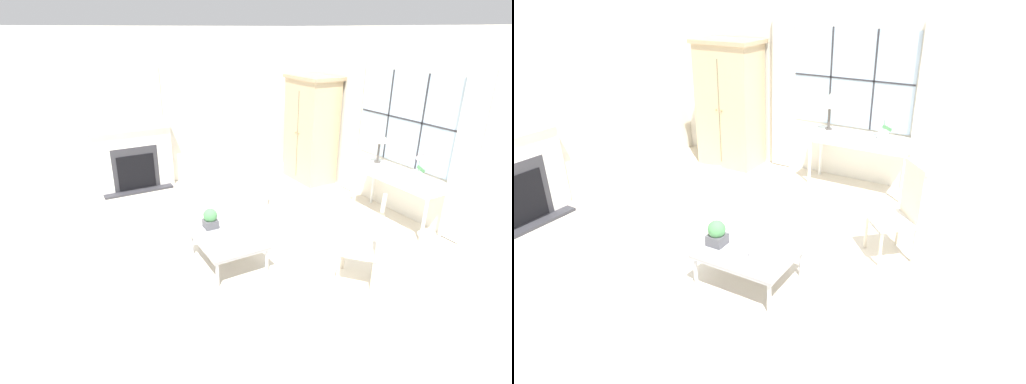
% 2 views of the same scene
% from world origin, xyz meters
% --- Properties ---
extents(ground_plane, '(14.00, 14.00, 0.00)m').
position_xyz_m(ground_plane, '(0.00, 0.00, 0.00)').
color(ground_plane, beige).
extents(wall_back_windowed, '(7.20, 0.14, 2.80)m').
position_xyz_m(wall_back_windowed, '(0.00, 3.02, 1.39)').
color(wall_back_windowed, silver).
rests_on(wall_back_windowed, ground_plane).
extents(wall_left, '(0.06, 7.20, 2.80)m').
position_xyz_m(wall_left, '(-3.03, 0.60, 1.40)').
color(wall_left, silver).
rests_on(wall_left, ground_plane).
extents(fireplace, '(0.34, 1.44, 2.20)m').
position_xyz_m(fireplace, '(-2.91, -0.47, 0.71)').
color(fireplace, '#2D2D33').
rests_on(fireplace, ground_plane).
extents(armoire, '(1.02, 0.66, 1.97)m').
position_xyz_m(armoire, '(-1.87, 2.65, 0.99)').
color(armoire, tan).
rests_on(armoire, ground_plane).
extents(console_table, '(1.45, 0.47, 0.79)m').
position_xyz_m(console_table, '(0.30, 2.70, 0.70)').
color(console_table, white).
rests_on(console_table, ground_plane).
extents(table_lamp, '(0.26, 0.26, 0.53)m').
position_xyz_m(table_lamp, '(-0.22, 2.76, 1.21)').
color(table_lamp, '#4C4742').
rests_on(table_lamp, console_table).
extents(potted_orchid, '(0.19, 0.15, 0.45)m').
position_xyz_m(potted_orchid, '(0.61, 2.71, 0.96)').
color(potted_orchid, white).
rests_on(potted_orchid, console_table).
extents(armchair_upholstered, '(1.18, 1.20, 0.87)m').
position_xyz_m(armchair_upholstered, '(-1.42, 0.65, 0.28)').
color(armchair_upholstered, '#B2B2B7').
rests_on(armchair_upholstered, ground_plane).
extents(side_chair_wooden, '(0.62, 0.62, 1.05)m').
position_xyz_m(side_chair_wooden, '(1.31, 1.20, 0.57)').
color(side_chair_wooden, white).
rests_on(side_chair_wooden, ground_plane).
extents(coffee_table, '(0.93, 0.75, 0.38)m').
position_xyz_m(coffee_table, '(0.16, -0.04, 0.34)').
color(coffee_table, '#BCBCC1').
rests_on(coffee_table, ground_plane).
extents(potted_plant_small, '(0.18, 0.18, 0.26)m').
position_xyz_m(potted_plant_small, '(-0.15, -0.13, 0.51)').
color(potted_plant_small, '#4C4C51').
rests_on(potted_plant_small, coffee_table).
extents(pillar_candle, '(0.11, 0.11, 0.14)m').
position_xyz_m(pillar_candle, '(0.30, -0.17, 0.44)').
color(pillar_candle, silver).
rests_on(pillar_candle, coffee_table).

